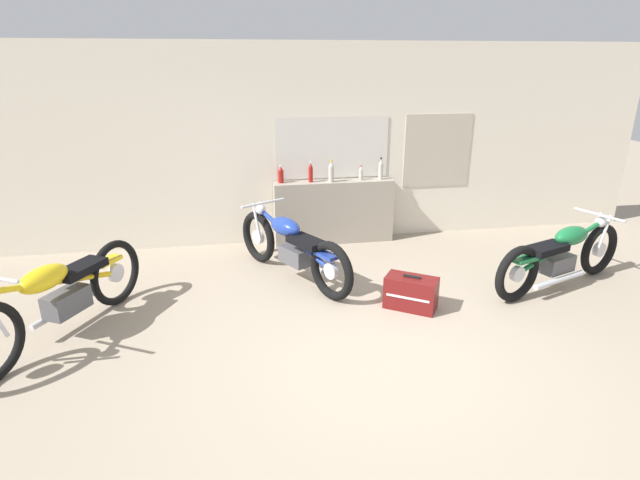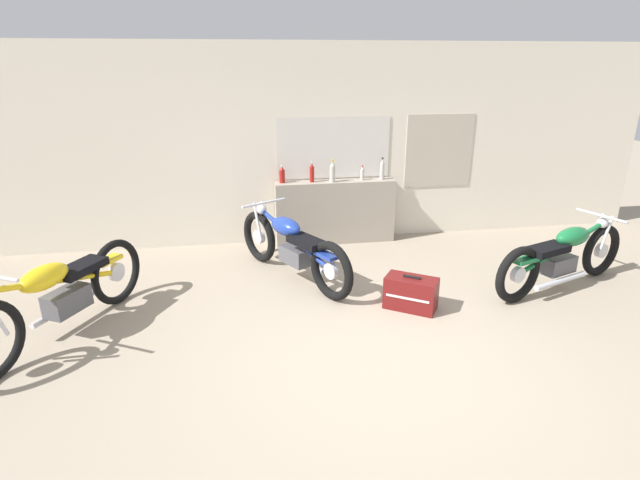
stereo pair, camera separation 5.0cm
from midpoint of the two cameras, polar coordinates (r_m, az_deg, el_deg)
The scene contains 12 objects.
ground_plane at distance 4.63m, azimuth 7.49°, elevation -13.77°, with size 24.00×24.00×0.00m, color gray.
wall_back at distance 7.24m, azimuth 0.47°, elevation 10.74°, with size 10.00×0.07×2.80m.
sill_counter at distance 7.31m, azimuth 1.93°, elevation 3.25°, with size 1.74×0.28×0.92m.
bottle_leftmost at distance 7.08m, azimuth -4.16°, elevation 7.44°, with size 0.08×0.08×0.25m.
bottle_left_center at distance 7.10m, azimuth -0.72°, elevation 7.68°, with size 0.06×0.06×0.30m.
bottle_center at distance 7.10m, azimuth 1.63°, elevation 7.76°, with size 0.08×0.08×0.32m.
bottle_right_center at distance 7.26m, azimuth 5.05°, elevation 7.57°, with size 0.06×0.06×0.21m.
bottle_rightmost at distance 7.32m, azimuth 7.31°, elevation 7.98°, with size 0.06×0.06×0.32m.
motorcycle_blue at distance 6.06m, azimuth -2.95°, elevation -0.78°, with size 1.17×1.92×0.85m.
motorcycle_green at distance 6.47m, azimuth 26.23°, elevation -1.66°, with size 2.06×0.93×0.82m.
motorcycle_yellow at distance 5.39m, azimuth -27.41°, elevation -5.57°, with size 1.16×2.03×0.92m.
hard_case_darkred at distance 5.51m, azimuth 10.61°, elevation -5.99°, with size 0.61×0.54×0.38m.
Camera 2 is at (-1.17, -3.67, 2.56)m, focal length 28.00 mm.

